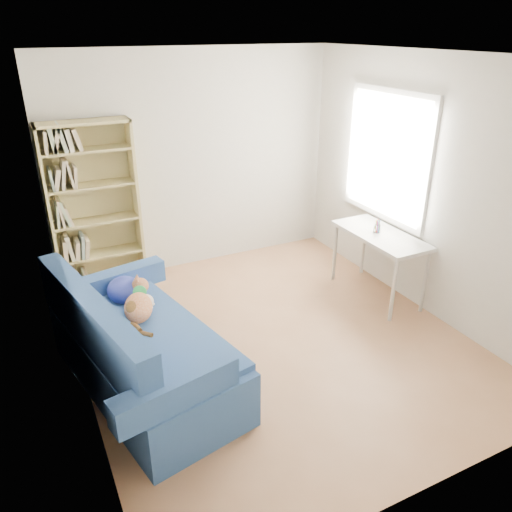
{
  "coord_description": "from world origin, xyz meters",
  "views": [
    {
      "loc": [
        -1.96,
        -3.61,
        2.81
      ],
      "look_at": [
        -0.1,
        0.16,
        0.85
      ],
      "focal_mm": 35.0,
      "sensor_mm": 36.0,
      "label": 1
    }
  ],
  "objects_px": {
    "desk": "(380,240)",
    "pen_cup": "(377,227)",
    "sofa": "(139,350)",
    "bookshelf": "(95,216)"
  },
  "relations": [
    {
      "from": "pen_cup",
      "to": "bookshelf",
      "type": "bearing_deg",
      "value": 150.82
    },
    {
      "from": "sofa",
      "to": "bookshelf",
      "type": "distance_m",
      "value": 2.02
    },
    {
      "from": "sofa",
      "to": "desk",
      "type": "distance_m",
      "value": 2.83
    },
    {
      "from": "sofa",
      "to": "pen_cup",
      "type": "bearing_deg",
      "value": -2.87
    },
    {
      "from": "bookshelf",
      "to": "pen_cup",
      "type": "bearing_deg",
      "value": -29.18
    },
    {
      "from": "desk",
      "to": "pen_cup",
      "type": "distance_m",
      "value": 0.15
    },
    {
      "from": "desk",
      "to": "pen_cup",
      "type": "relative_size",
      "value": 7.63
    },
    {
      "from": "sofa",
      "to": "desk",
      "type": "height_order",
      "value": "sofa"
    },
    {
      "from": "bookshelf",
      "to": "pen_cup",
      "type": "relative_size",
      "value": 12.86
    },
    {
      "from": "sofa",
      "to": "desk",
      "type": "bearing_deg",
      "value": -3.97
    }
  ]
}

